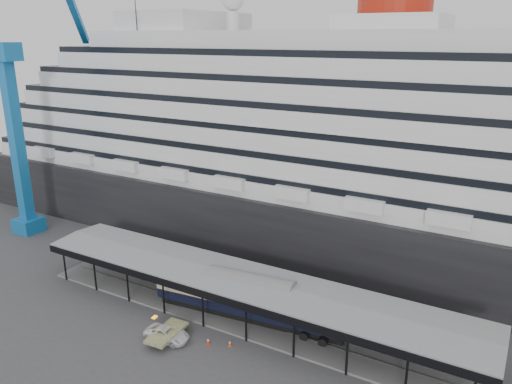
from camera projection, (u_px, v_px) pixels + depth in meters
ground at (220, 337)px, 55.63m from camera, size 200.00×200.00×0.00m
cruise_ship at (334, 130)px, 76.57m from camera, size 130.00×30.00×43.90m
platform_canopy at (243, 299)px, 59.05m from camera, size 56.00×9.18×5.30m
crane_blue at (20, 115)px, 79.85m from camera, size 22.63×19.19×47.60m
port_truck at (167, 334)px, 55.00m from camera, size 5.31×2.76×1.43m
pullman_carriage at (250, 297)px, 58.42m from camera, size 24.30×5.63×23.66m
traffic_cone_left at (183, 329)px, 56.45m from camera, size 0.51×0.51×0.82m
traffic_cone_mid at (208, 341)px, 54.28m from camera, size 0.51×0.51×0.80m
traffic_cone_right at (230, 343)px, 53.99m from camera, size 0.41×0.41×0.69m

